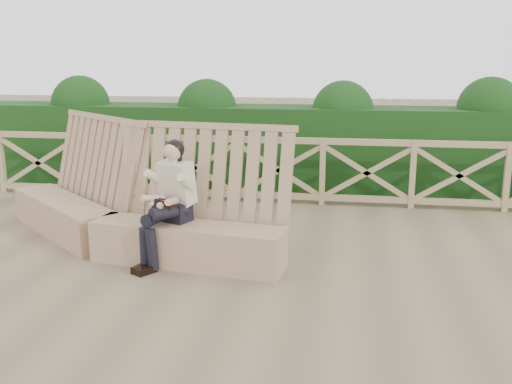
# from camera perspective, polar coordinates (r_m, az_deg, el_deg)

# --- Properties ---
(ground) EXTENTS (60.00, 60.00, 0.00)m
(ground) POSITION_cam_1_polar(r_m,az_deg,el_deg) (6.25, -1.71, -8.85)
(ground) COLOR brown
(ground) RESTS_ON ground
(bench) EXTENTS (4.22, 2.40, 1.62)m
(bench) POSITION_cam_1_polar(r_m,az_deg,el_deg) (7.42, -12.97, -2.30)
(bench) COLOR #8E6C51
(bench) RESTS_ON ground
(woman) EXTENTS (0.62, 0.88, 1.45)m
(woman) POSITION_cam_1_polar(r_m,az_deg,el_deg) (6.65, -8.65, -0.53)
(woman) COLOR black
(woman) RESTS_ON ground
(guardrail) EXTENTS (10.10, 0.09, 1.10)m
(guardrail) POSITION_cam_1_polar(r_m,az_deg,el_deg) (9.43, 2.29, 2.21)
(guardrail) COLOR olive
(guardrail) RESTS_ON ground
(hedge) EXTENTS (12.00, 1.20, 1.50)m
(hedge) POSITION_cam_1_polar(r_m,az_deg,el_deg) (10.57, 3.09, 4.47)
(hedge) COLOR black
(hedge) RESTS_ON ground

